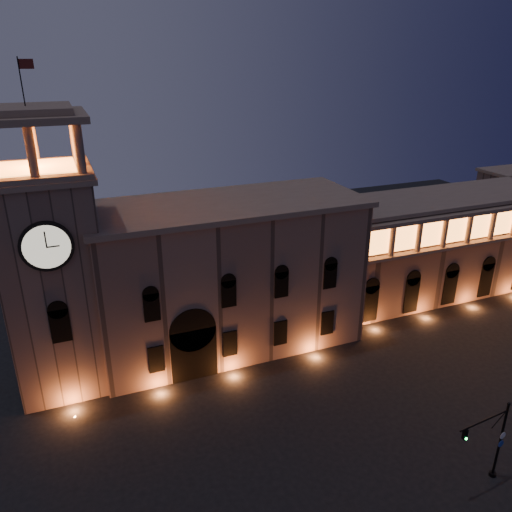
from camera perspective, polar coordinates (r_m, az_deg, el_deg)
name	(u,v)px	position (r m, az deg, el deg)	size (l,w,h in m)	color
ground	(335,462)	(46.96, 9.03, -22.20)	(160.00, 160.00, 0.00)	black
government_building	(228,275)	(57.90, -3.24, -2.21)	(30.80, 12.80, 17.60)	#7A5C4F
clock_tower	(53,273)	(53.12, -22.15, -1.84)	(9.80, 9.80, 32.40)	#7A5C4F
colonnade_wing	(447,243)	(76.93, 21.04, 1.43)	(40.60, 11.50, 14.50)	brown
traffic_light	(493,442)	(46.38, 25.46, -18.66)	(5.43, 0.91, 7.47)	black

